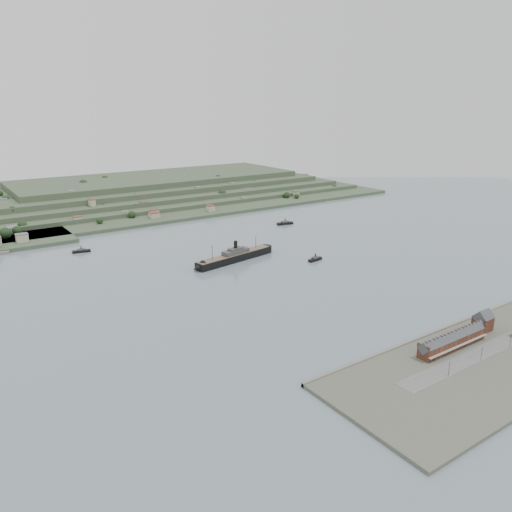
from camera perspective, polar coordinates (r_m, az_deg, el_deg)
ground at (r=438.84m, az=4.01°, el=-1.88°), size 1400.00×1400.00×0.00m
near_shore at (r=325.78m, az=25.17°, el=-10.38°), size 220.00×80.00×2.60m
terrace_row at (r=323.92m, az=21.54°, el=-8.93°), size 55.60×9.80×11.07m
gabled_building at (r=354.89m, az=24.49°, el=-6.76°), size 10.40×10.18×14.09m
far_peninsula at (r=783.51m, az=-12.53°, el=7.10°), size 760.00×309.00×30.00m
steamship at (r=466.58m, az=-2.71°, el=-0.15°), size 95.90×26.98×23.13m
tugboat at (r=472.74m, az=6.78°, el=-0.34°), size 16.26×6.63×7.11m
ferry_west at (r=525.46m, az=-19.33°, el=0.56°), size 18.08×8.20×6.55m
ferry_east at (r=612.01m, az=3.34°, el=3.78°), size 20.87×9.72×7.55m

